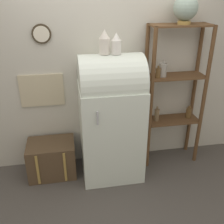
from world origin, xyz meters
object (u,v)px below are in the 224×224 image
suitcase_trunk (52,158)px  vase_center (116,44)px  globe (186,8)px  vase_left (105,43)px  refrigerator (111,116)px

suitcase_trunk → vase_center: bearing=-6.4°
globe → vase_center: (-0.83, -0.15, -0.35)m
globe → vase_center: 0.91m
globe → vase_left: globe is taller
refrigerator → globe: size_ratio=4.96×
globe → suitcase_trunk: bearing=-178.1°
suitcase_trunk → refrigerator: bearing=-5.7°
refrigerator → vase_left: size_ratio=5.92×
suitcase_trunk → vase_center: (0.84, -0.09, 1.47)m
refrigerator → vase_center: 0.88m
refrigerator → vase_left: vase_left is taller
refrigerator → globe: (0.89, 0.13, 1.23)m
suitcase_trunk → globe: (1.67, 0.05, 1.82)m
refrigerator → globe: globe is taller
globe → refrigerator: bearing=-171.5°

